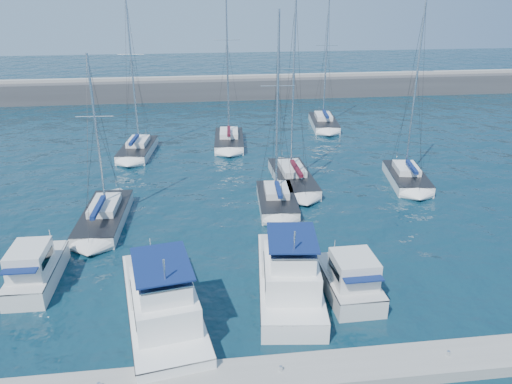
{
  "coord_description": "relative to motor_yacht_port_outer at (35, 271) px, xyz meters",
  "views": [
    {
      "loc": [
        -3.36,
        -28.46,
        16.73
      ],
      "look_at": [
        0.82,
        4.37,
        3.0
      ],
      "focal_mm": 35.0,
      "sensor_mm": 36.0,
      "label": 1
    }
  ],
  "objects": [
    {
      "name": "motor_yacht_port_inner",
      "position": [
        7.77,
        -4.75,
        0.19
      ],
      "size": [
        5.36,
        11.11,
        4.69
      ],
      "rotation": [
        0.0,
        0.0,
        0.17
      ],
      "color": "white",
      "rests_on": "ground"
    },
    {
      "name": "motor_yacht_stbd_inner",
      "position": [
        14.89,
        -2.96,
        0.19
      ],
      "size": [
        4.61,
        10.07,
        4.69
      ],
      "rotation": [
        0.0,
        0.0,
        -0.12
      ],
      "color": "white",
      "rests_on": "ground"
    },
    {
      "name": "dock",
      "position": [
        13.21,
        -9.7,
        -0.64
      ],
      "size": [
        40.0,
        2.2,
        0.6
      ],
      "primitive_type": "cube",
      "color": "gray",
      "rests_on": "ground"
    },
    {
      "name": "motor_yacht_port_outer",
      "position": [
        0.0,
        0.0,
        0.0
      ],
      "size": [
        2.53,
        6.13,
        3.2
      ],
      "rotation": [
        0.0,
        0.0,
        -0.02
      ],
      "color": "silver",
      "rests_on": "ground"
    },
    {
      "name": "sailboat_mid_a",
      "position": [
        2.76,
        8.22,
        -0.45
      ],
      "size": [
        3.5,
        8.75,
        12.83
      ],
      "rotation": [
        0.0,
        0.0,
        -0.05
      ],
      "color": "silver",
      "rests_on": "ground"
    },
    {
      "name": "ground",
      "position": [
        13.21,
        1.3,
        -0.94
      ],
      "size": [
        220.0,
        220.0,
        0.0
      ],
      "primitive_type": "plane",
      "color": "black",
      "rests_on": "ground"
    },
    {
      "name": "sailboat_back_c",
      "position": [
        26.32,
        33.54,
        -0.4
      ],
      "size": [
        3.94,
        8.25,
        16.02
      ],
      "rotation": [
        0.0,
        0.0,
        -0.11
      ],
      "color": "white",
      "rests_on": "ground"
    },
    {
      "name": "dock_cleat_near_stbd",
      "position": [
        21.21,
        -9.7,
        -0.22
      ],
      "size": [
        0.16,
        0.16,
        0.25
      ],
      "primitive_type": "cylinder",
      "color": "silver",
      "rests_on": "dock"
    },
    {
      "name": "sailboat_mid_e",
      "position": [
        28.91,
        13.36,
        -0.39
      ],
      "size": [
        4.2,
        7.65,
        16.04
      ],
      "rotation": [
        0.0,
        0.0,
        -0.16
      ],
      "color": "white",
      "rests_on": "ground"
    },
    {
      "name": "sailboat_back_b",
      "position": [
        13.7,
        27.19,
        -0.37
      ],
      "size": [
        3.75,
        8.13,
        18.36
      ],
      "rotation": [
        0.0,
        0.0,
        -0.07
      ],
      "color": "white",
      "rests_on": "ground"
    },
    {
      "name": "motor_yacht_stbd_outer",
      "position": [
        18.36,
        -3.41,
        -0.0
      ],
      "size": [
        2.84,
        5.52,
        3.2
      ],
      "rotation": [
        0.0,
        0.0,
        0.02
      ],
      "color": "silver",
      "rests_on": "ground"
    },
    {
      "name": "sailboat_mid_c",
      "position": [
        16.25,
        9.63,
        -0.39
      ],
      "size": [
        3.42,
        7.09,
        15.55
      ],
      "rotation": [
        0.0,
        0.0,
        -0.07
      ],
      "color": "silver",
      "rests_on": "ground"
    },
    {
      "name": "dock_cleat_centre",
      "position": [
        13.21,
        -9.7,
        -0.22
      ],
      "size": [
        0.16,
        0.16,
        0.25
      ],
      "primitive_type": "cylinder",
      "color": "silver",
      "rests_on": "dock"
    },
    {
      "name": "sailboat_mid_d",
      "position": [
        18.55,
        14.57,
        -0.41
      ],
      "size": [
        3.25,
        8.95,
        16.31
      ],
      "rotation": [
        0.0,
        0.0,
        0.01
      ],
      "color": "silver",
      "rests_on": "ground"
    },
    {
      "name": "sailboat_back_a",
      "position": [
        3.74,
        25.12,
        -0.39
      ],
      "size": [
        3.99,
        8.0,
        16.54
      ],
      "rotation": [
        0.0,
        0.0,
        -0.12
      ],
      "color": "white",
      "rests_on": "ground"
    },
    {
      "name": "breakwater",
      "position": [
        13.21,
        53.3,
        0.11
      ],
      "size": [
        160.0,
        6.0,
        4.45
      ],
      "color": "#424244",
      "rests_on": "ground"
    }
  ]
}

